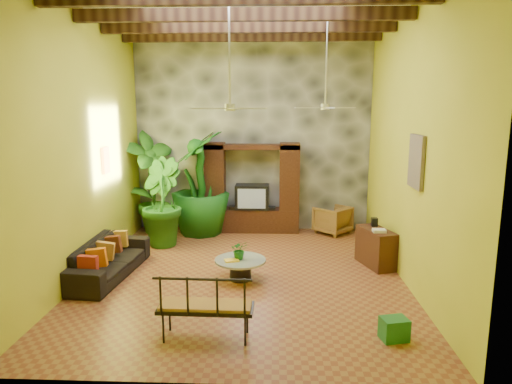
{
  "coord_description": "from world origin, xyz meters",
  "views": [
    {
      "loc": [
        0.59,
        -8.33,
        3.25
      ],
      "look_at": [
        0.22,
        0.2,
        1.6
      ],
      "focal_mm": 32.0,
      "sensor_mm": 36.0,
      "label": 1
    }
  ],
  "objects_px": {
    "sofa": "(106,259)",
    "coffee_table": "(240,266)",
    "wicker_armchair": "(332,220)",
    "tall_plant_a": "(152,183)",
    "green_bin": "(394,329)",
    "ceiling_fan_front": "(230,95)",
    "ceiling_fan_back": "(325,97)",
    "tall_plant_b": "(160,202)",
    "entertainment_center": "(252,195)",
    "tall_plant_c": "(200,183)",
    "side_console": "(376,248)",
    "iron_bench": "(205,304)"
  },
  "relations": [
    {
      "from": "ceiling_fan_back",
      "to": "wicker_armchair",
      "type": "bearing_deg",
      "value": 75.92
    },
    {
      "from": "side_console",
      "to": "green_bin",
      "type": "relative_size",
      "value": 2.63
    },
    {
      "from": "ceiling_fan_front",
      "to": "tall_plant_c",
      "type": "bearing_deg",
      "value": 108.48
    },
    {
      "from": "sofa",
      "to": "tall_plant_c",
      "type": "xyz_separation_m",
      "value": [
        1.35,
        3.01,
        0.97
      ]
    },
    {
      "from": "entertainment_center",
      "to": "tall_plant_a",
      "type": "bearing_deg",
      "value": -174.29
    },
    {
      "from": "side_console",
      "to": "ceiling_fan_front",
      "type": "bearing_deg",
      "value": -178.17
    },
    {
      "from": "wicker_armchair",
      "to": "iron_bench",
      "type": "relative_size",
      "value": 0.58
    },
    {
      "from": "entertainment_center",
      "to": "sofa",
      "type": "xyz_separation_m",
      "value": [
        -2.65,
        -3.27,
        -0.63
      ]
    },
    {
      "from": "entertainment_center",
      "to": "green_bin",
      "type": "distance_m",
      "value": 6.0
    },
    {
      "from": "wicker_armchair",
      "to": "tall_plant_a",
      "type": "height_order",
      "value": "tall_plant_a"
    },
    {
      "from": "coffee_table",
      "to": "tall_plant_b",
      "type": "bearing_deg",
      "value": 133.69
    },
    {
      "from": "tall_plant_b",
      "to": "coffee_table",
      "type": "height_order",
      "value": "tall_plant_b"
    },
    {
      "from": "wicker_armchair",
      "to": "tall_plant_a",
      "type": "relative_size",
      "value": 0.3
    },
    {
      "from": "entertainment_center",
      "to": "coffee_table",
      "type": "height_order",
      "value": "entertainment_center"
    },
    {
      "from": "tall_plant_a",
      "to": "iron_bench",
      "type": "relative_size",
      "value": 1.94
    },
    {
      "from": "tall_plant_c",
      "to": "tall_plant_b",
      "type": "bearing_deg",
      "value": -128.52
    },
    {
      "from": "entertainment_center",
      "to": "coffee_table",
      "type": "bearing_deg",
      "value": -90.89
    },
    {
      "from": "ceiling_fan_front",
      "to": "side_console",
      "type": "bearing_deg",
      "value": 20.31
    },
    {
      "from": "sofa",
      "to": "iron_bench",
      "type": "height_order",
      "value": "iron_bench"
    },
    {
      "from": "green_bin",
      "to": "wicker_armchair",
      "type": "bearing_deg",
      "value": 92.23
    },
    {
      "from": "entertainment_center",
      "to": "green_bin",
      "type": "height_order",
      "value": "entertainment_center"
    },
    {
      "from": "ceiling_fan_back",
      "to": "tall_plant_b",
      "type": "relative_size",
      "value": 0.91
    },
    {
      "from": "entertainment_center",
      "to": "tall_plant_b",
      "type": "xyz_separation_m",
      "value": [
        -2.08,
        -1.24,
        0.06
      ]
    },
    {
      "from": "ceiling_fan_back",
      "to": "tall_plant_c",
      "type": "distance_m",
      "value": 3.95
    },
    {
      "from": "tall_plant_a",
      "to": "wicker_armchair",
      "type": "bearing_deg",
      "value": 1.81
    },
    {
      "from": "ceiling_fan_front",
      "to": "ceiling_fan_back",
      "type": "bearing_deg",
      "value": 41.63
    },
    {
      "from": "sofa",
      "to": "tall_plant_a",
      "type": "relative_size",
      "value": 0.89
    },
    {
      "from": "tall_plant_c",
      "to": "tall_plant_a",
      "type": "bearing_deg",
      "value": 179.78
    },
    {
      "from": "ceiling_fan_front",
      "to": "tall_plant_c",
      "type": "height_order",
      "value": "ceiling_fan_front"
    },
    {
      "from": "tall_plant_a",
      "to": "side_console",
      "type": "bearing_deg",
      "value": -23.27
    },
    {
      "from": "ceiling_fan_back",
      "to": "tall_plant_c",
      "type": "height_order",
      "value": "ceiling_fan_back"
    },
    {
      "from": "entertainment_center",
      "to": "tall_plant_b",
      "type": "distance_m",
      "value": 2.42
    },
    {
      "from": "tall_plant_b",
      "to": "tall_plant_c",
      "type": "xyz_separation_m",
      "value": [
        0.78,
        0.98,
        0.28
      ]
    },
    {
      "from": "wicker_armchair",
      "to": "coffee_table",
      "type": "relative_size",
      "value": 0.82
    },
    {
      "from": "tall_plant_a",
      "to": "tall_plant_b",
      "type": "distance_m",
      "value": 1.12
    },
    {
      "from": "sofa",
      "to": "coffee_table",
      "type": "bearing_deg",
      "value": -86.77
    },
    {
      "from": "entertainment_center",
      "to": "tall_plant_c",
      "type": "distance_m",
      "value": 1.36
    },
    {
      "from": "sofa",
      "to": "wicker_armchair",
      "type": "bearing_deg",
      "value": -51.01
    },
    {
      "from": "ceiling_fan_front",
      "to": "tall_plant_a",
      "type": "height_order",
      "value": "ceiling_fan_front"
    },
    {
      "from": "tall_plant_a",
      "to": "tall_plant_b",
      "type": "xyz_separation_m",
      "value": [
        0.46,
        -0.98,
        -0.28
      ]
    },
    {
      "from": "ceiling_fan_back",
      "to": "coffee_table",
      "type": "xyz_separation_m",
      "value": [
        -1.65,
        -1.42,
        -3.15
      ]
    },
    {
      "from": "sofa",
      "to": "coffee_table",
      "type": "xyz_separation_m",
      "value": [
        2.6,
        -0.08,
        -0.08
      ]
    },
    {
      "from": "side_console",
      "to": "wicker_armchair",
      "type": "bearing_deg",
      "value": 85.52
    },
    {
      "from": "sofa",
      "to": "wicker_armchair",
      "type": "height_order",
      "value": "wicker_armchair"
    },
    {
      "from": "wicker_armchair",
      "to": "tall_plant_b",
      "type": "xyz_separation_m",
      "value": [
        -4.13,
        -1.13,
        0.67
      ]
    },
    {
      "from": "entertainment_center",
      "to": "wicker_armchair",
      "type": "relative_size",
      "value": 3.07
    },
    {
      "from": "coffee_table",
      "to": "ceiling_fan_front",
      "type": "bearing_deg",
      "value": -129.27
    },
    {
      "from": "side_console",
      "to": "coffee_table",
      "type": "bearing_deg",
      "value": 179.45
    },
    {
      "from": "coffee_table",
      "to": "green_bin",
      "type": "distance_m",
      "value": 3.16
    },
    {
      "from": "tall_plant_b",
      "to": "tall_plant_c",
      "type": "height_order",
      "value": "tall_plant_c"
    }
  ]
}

